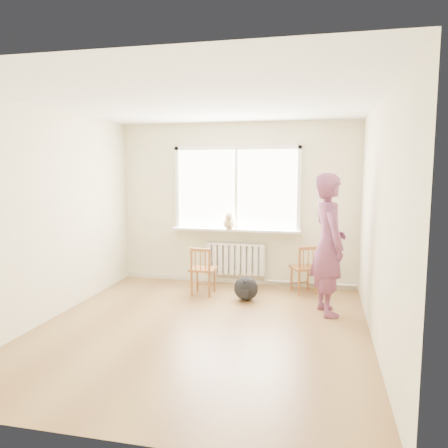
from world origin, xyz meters
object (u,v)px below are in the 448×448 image
Objects in this scene: cat at (229,222)px; backpack at (246,288)px; person at (329,244)px; chair_right at (305,269)px; chair_left at (202,271)px.

backpack is at bearing -70.42° from cat.
person is 1.92m from cat.
chair_right is at bearing -18.02° from cat.
chair_right is 1.03m from backpack.
chair_left is 1.60m from chair_right.
chair_right is 2.12× the size of backpack.
person is at bearing 82.78° from chair_right.
backpack is (-1.17, 0.33, -0.76)m from person.
cat is 1.27× the size of backpack.
backpack is at bearing 6.42° from chair_right.
chair_right is at bearing 33.92° from backpack.
chair_left is 0.99× the size of chair_right.
chair_left is 0.40× the size of person.
person is (0.33, -0.89, 0.56)m from chair_right.
person is 5.26× the size of backpack.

